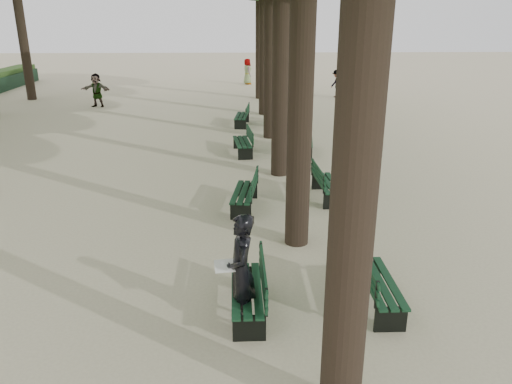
{
  "coord_description": "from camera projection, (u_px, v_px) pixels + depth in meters",
  "views": [
    {
      "loc": [
        0.27,
        -7.05,
        4.81
      ],
      "look_at": [
        0.6,
        3.0,
        1.2
      ],
      "focal_mm": 35.0,
      "sensor_mm": 36.0,
      "label": 1
    }
  ],
  "objects": [
    {
      "name": "man_with_map",
      "position": [
        241.0,
        271.0,
        7.91
      ],
      "size": [
        0.65,
        0.79,
        1.91
      ],
      "color": "black",
      "rests_on": "ground"
    },
    {
      "name": "pedestrian_b",
      "position": [
        337.0,
        84.0,
        29.96
      ],
      "size": [
        0.68,
        1.11,
        1.64
      ],
      "primitive_type": "imported",
      "rotation": [
        0.0,
        0.0,
        5.07
      ],
      "color": "#262628",
      "rests_on": "ground"
    },
    {
      "name": "bench_left_3",
      "position": [
        242.0,
        120.0,
        22.55
      ],
      "size": [
        0.75,
        1.85,
        0.92
      ],
      "color": "black",
      "rests_on": "ground"
    },
    {
      "name": "bench_left_2",
      "position": [
        243.0,
        147.0,
        18.01
      ],
      "size": [
        0.76,
        1.85,
        0.92
      ],
      "color": "black",
      "rests_on": "ground"
    },
    {
      "name": "bench_left_1",
      "position": [
        244.0,
        199.0,
        12.95
      ],
      "size": [
        0.8,
        1.86,
        0.92
      ],
      "color": "black",
      "rests_on": "ground"
    },
    {
      "name": "bench_right_2",
      "position": [
        305.0,
        146.0,
        18.14
      ],
      "size": [
        0.79,
        1.86,
        0.92
      ],
      "color": "black",
      "rests_on": "ground"
    },
    {
      "name": "pedestrian_d",
      "position": [
        247.0,
        72.0,
        35.55
      ],
      "size": [
        0.6,
        0.94,
        1.78
      ],
      "primitive_type": "imported",
      "rotation": [
        0.0,
        0.0,
        1.88
      ],
      "color": "#262628",
      "rests_on": "ground"
    },
    {
      "name": "ground",
      "position": [
        226.0,
        322.0,
        8.25
      ],
      "size": [
        120.0,
        120.0,
        0.0
      ],
      "primitive_type": "plane",
      "color": "beige",
      "rests_on": "ground"
    },
    {
      "name": "bench_right_3",
      "position": [
        292.0,
        120.0,
        22.57
      ],
      "size": [
        0.74,
        1.85,
        0.92
      ],
      "color": "black",
      "rests_on": "ground"
    },
    {
      "name": "bench_left_0",
      "position": [
        248.0,
        298.0,
        8.42
      ],
      "size": [
        0.59,
        1.81,
        0.92
      ],
      "color": "black",
      "rests_on": "ground"
    },
    {
      "name": "pedestrian_e",
      "position": [
        97.0,
        90.0,
        26.92
      ],
      "size": [
        1.7,
        0.74,
        1.79
      ],
      "primitive_type": "imported",
      "rotation": [
        0.0,
        0.0,
        6.05
      ],
      "color": "#262628",
      "rests_on": "ground"
    },
    {
      "name": "bench_right_1",
      "position": [
        327.0,
        189.0,
        13.64
      ],
      "size": [
        0.66,
        1.83,
        0.92
      ],
      "color": "black",
      "rests_on": "ground"
    },
    {
      "name": "bench_right_0",
      "position": [
        378.0,
        291.0,
        8.64
      ],
      "size": [
        0.57,
        1.8,
        0.92
      ],
      "color": "black",
      "rests_on": "ground"
    }
  ]
}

